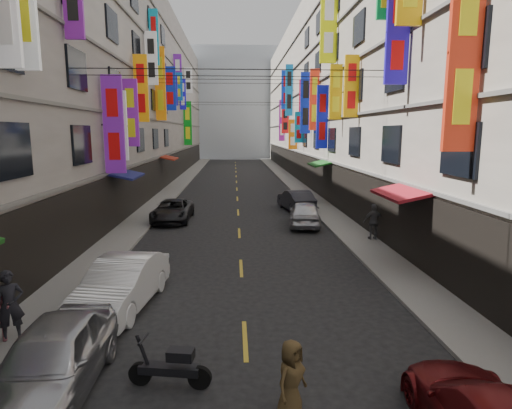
{
  "coord_description": "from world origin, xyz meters",
  "views": [
    {
      "loc": [
        -0.25,
        1.61,
        5.35
      ],
      "look_at": [
        0.25,
        11.4,
        3.69
      ],
      "focal_mm": 30.0,
      "sensor_mm": 36.0,
      "label": 1
    }
  ],
  "objects": [
    {
      "name": "shop_signage",
      "position": [
        0.1,
        35.73,
        9.06
      ],
      "size": [
        14.0,
        55.0,
        11.71
      ],
      "color": "#0E13AE",
      "rests_on": "ground"
    },
    {
      "name": "street_awnings",
      "position": [
        -1.26,
        26.0,
        3.0
      ],
      "size": [
        13.99,
        35.2,
        0.41
      ],
      "color": "#174F15",
      "rests_on": "ground"
    },
    {
      "name": "pedestrian_rfar",
      "position": [
        6.6,
        21.86,
        1.01
      ],
      "size": [
        1.04,
        0.6,
        1.77
      ],
      "primitive_type": "imported",
      "rotation": [
        0.0,
        0.0,
        3.15
      ],
      "color": "#505052",
      "rests_on": "sidewalk_right"
    },
    {
      "name": "scooter_crossing",
      "position": [
        -1.62,
        10.02,
        0.44
      ],
      "size": [
        1.79,
        0.6,
        1.14
      ],
      "rotation": [
        0.0,
        0.0,
        1.4
      ],
      "color": "black",
      "rests_on": "ground"
    },
    {
      "name": "building_row_left",
      "position": [
        -11.99,
        42.0,
        9.49
      ],
      "size": [
        10.14,
        90.0,
        19.0
      ],
      "color": "gray",
      "rests_on": "ground"
    },
    {
      "name": "car_left_far",
      "position": [
        -4.0,
        27.37,
        0.65
      ],
      "size": [
        2.27,
        4.74,
        1.3
      ],
      "primitive_type": "imported",
      "rotation": [
        0.0,
        0.0,
        -0.02
      ],
      "color": "black",
      "rests_on": "ground"
    },
    {
      "name": "pedestrian_lnear",
      "position": [
        -5.96,
        12.17,
        1.02
      ],
      "size": [
        0.86,
        0.83,
        1.81
      ],
      "primitive_type": "imported",
      "rotation": [
        0.0,
        0.0,
        0.46
      ],
      "color": "black",
      "rests_on": "sidewalk_left"
    },
    {
      "name": "car_right_mid",
      "position": [
        3.79,
        25.64,
        0.73
      ],
      "size": [
        2.27,
        4.49,
        1.47
      ],
      "primitive_type": "imported",
      "rotation": [
        0.0,
        0.0,
        3.01
      ],
      "color": "silver",
      "rests_on": "ground"
    },
    {
      "name": "sidewalk_left",
      "position": [
        -6.0,
        42.0,
        0.06
      ],
      "size": [
        2.0,
        90.0,
        0.12
      ],
      "primitive_type": "cube",
      "color": "slate",
      "rests_on": "ground"
    },
    {
      "name": "haze_block",
      "position": [
        0.0,
        92.0,
        11.0
      ],
      "size": [
        18.0,
        8.0,
        22.0
      ],
      "primitive_type": "cube",
      "color": "#ADB7C1",
      "rests_on": "ground"
    },
    {
      "name": "building_row_right",
      "position": [
        11.99,
        42.0,
        9.49
      ],
      "size": [
        10.14,
        90.0,
        19.0
      ],
      "color": "#AB9F8F",
      "rests_on": "ground"
    },
    {
      "name": "lane_markings",
      "position": [
        0.0,
        39.0,
        0.0
      ],
      "size": [
        0.12,
        80.2,
        0.01
      ],
      "color": "gold",
      "rests_on": "ground"
    },
    {
      "name": "car_right_far",
      "position": [
        4.0,
        30.57,
        0.73
      ],
      "size": [
        2.25,
        4.61,
        1.45
      ],
      "primitive_type": "imported",
      "rotation": [
        0.0,
        0.0,
        3.31
      ],
      "color": "#25252C",
      "rests_on": "ground"
    },
    {
      "name": "overhead_cables",
      "position": [
        0.0,
        30.0,
        8.8
      ],
      "size": [
        14.0,
        38.04,
        1.24
      ],
      "color": "black",
      "rests_on": "ground"
    },
    {
      "name": "car_left_mid",
      "position": [
        -3.71,
        14.31,
        0.77
      ],
      "size": [
        2.26,
        4.84,
        1.54
      ],
      "primitive_type": "imported",
      "rotation": [
        0.0,
        0.0,
        -0.14
      ],
      "color": "white",
      "rests_on": "ground"
    },
    {
      "name": "car_left_near",
      "position": [
        -4.0,
        9.89,
        0.76
      ],
      "size": [
        1.82,
        4.48,
        1.52
      ],
      "primitive_type": "imported",
      "rotation": [
        0.0,
        0.0,
        0.01
      ],
      "color": "#B3B3B8",
      "rests_on": "ground"
    },
    {
      "name": "sidewalk_right",
      "position": [
        6.0,
        42.0,
        0.06
      ],
      "size": [
        2.0,
        90.0,
        0.12
      ],
      "primitive_type": "cube",
      "color": "slate",
      "rests_on": "ground"
    },
    {
      "name": "scooter_far_right",
      "position": [
        3.74,
        26.74,
        0.44
      ],
      "size": [
        0.72,
        1.76,
        1.14
      ],
      "rotation": [
        0.0,
        0.0,
        3.42
      ],
      "color": "black",
      "rests_on": "ground"
    },
    {
      "name": "pedestrian_crossing",
      "position": [
        0.79,
        8.94,
        0.77
      ],
      "size": [
        0.88,
        0.9,
        1.53
      ],
      "primitive_type": "imported",
      "rotation": [
        0.0,
        0.0,
        0.82
      ],
      "color": "#43321B",
      "rests_on": "ground"
    }
  ]
}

